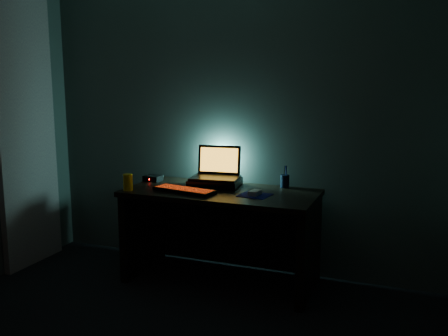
% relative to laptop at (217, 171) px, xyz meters
% --- Properties ---
extents(room, '(3.50, 4.00, 2.50)m').
position_rel_laptop_xyz_m(room, '(0.11, -1.80, 0.38)').
color(room, black).
rests_on(room, ground).
extents(desk, '(1.50, 0.70, 0.75)m').
position_rel_laptop_xyz_m(desk, '(0.11, -0.13, -0.38)').
color(desk, black).
rests_on(desk, ground).
extents(curtain, '(0.06, 0.65, 2.30)m').
position_rel_laptop_xyz_m(curtain, '(-1.60, -0.38, 0.28)').
color(curtain, beige).
rests_on(curtain, ground).
extents(riser, '(0.43, 0.35, 0.06)m').
position_rel_laptop_xyz_m(riser, '(0.01, -0.05, -0.09)').
color(riser, black).
rests_on(riser, desk).
extents(laptop, '(0.41, 0.32, 0.26)m').
position_rel_laptop_xyz_m(laptop, '(0.00, 0.00, 0.00)').
color(laptop, black).
rests_on(laptop, riser).
extents(keyboard, '(0.52, 0.25, 0.03)m').
position_rel_laptop_xyz_m(keyboard, '(-0.13, -0.34, -0.11)').
color(keyboard, black).
rests_on(keyboard, desk).
extents(mousepad, '(0.24, 0.23, 0.00)m').
position_rel_laptop_xyz_m(mousepad, '(0.41, -0.24, -0.12)').
color(mousepad, navy).
rests_on(mousepad, desk).
extents(mouse, '(0.08, 0.12, 0.03)m').
position_rel_laptop_xyz_m(mouse, '(0.41, -0.24, -0.10)').
color(mouse, gray).
rests_on(mouse, mousepad).
extents(pen_cup, '(0.08, 0.08, 0.10)m').
position_rel_laptop_xyz_m(pen_cup, '(0.55, 0.11, -0.07)').
color(pen_cup, black).
rests_on(pen_cup, desk).
extents(juice_glass, '(0.10, 0.10, 0.13)m').
position_rel_laptop_xyz_m(juice_glass, '(-0.57, -0.44, -0.06)').
color(juice_glass, yellow).
rests_on(juice_glass, desk).
extents(router, '(0.15, 0.12, 0.05)m').
position_rel_laptop_xyz_m(router, '(-0.57, -0.04, -0.10)').
color(router, black).
rests_on(router, desk).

